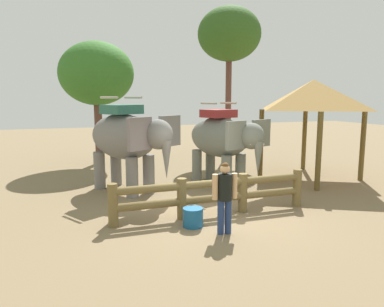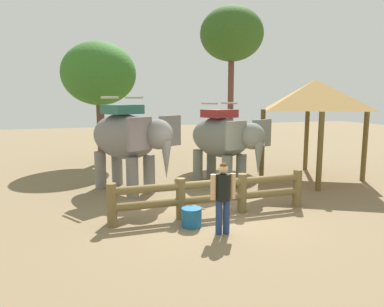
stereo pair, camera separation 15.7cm
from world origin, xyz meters
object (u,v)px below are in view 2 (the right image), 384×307
object	(u,v)px
tourist_woman_in_black	(223,193)
tree_back_center	(99,74)
log_fence	(212,193)
elephant_near_left	(128,139)
thatched_shelter	(315,96)
tree_far_left	(232,35)
feed_bucket	(191,217)
elephant_center	(223,139)

from	to	relation	value
tourist_woman_in_black	tree_back_center	world-z (taller)	tree_back_center
log_fence	tourist_woman_in_black	size ratio (longest dim) A/B	3.28
elephant_near_left	tourist_woman_in_black	world-z (taller)	elephant_near_left
log_fence	thatched_shelter	bearing A→B (deg)	28.38
tree_back_center	elephant_near_left	bearing A→B (deg)	-86.64
elephant_near_left	thatched_shelter	distance (m)	6.96
tree_far_left	log_fence	bearing A→B (deg)	-117.75
log_fence	thatched_shelter	distance (m)	6.38
tourist_woman_in_black	feed_bucket	size ratio (longest dim) A/B	3.38
tree_back_center	feed_bucket	size ratio (longest dim) A/B	11.44
elephant_near_left	tree_back_center	size ratio (longest dim) A/B	0.65
elephant_near_left	tree_far_left	xyz separation A→B (m)	(5.98, 5.09, 4.30)
tree_far_left	tree_back_center	world-z (taller)	tree_far_left
elephant_center	tourist_woman_in_black	bearing A→B (deg)	-113.92
log_fence	feed_bucket	distance (m)	1.06
thatched_shelter	tree_far_left	distance (m)	6.23
log_fence	elephant_near_left	bearing A→B (deg)	117.73
tree_back_center	feed_bucket	distance (m)	10.20
tourist_woman_in_black	tree_far_left	distance (m)	11.72
elephant_center	log_fence	bearing A→B (deg)	-118.64
elephant_near_left	feed_bucket	world-z (taller)	elephant_near_left
log_fence	elephant_center	world-z (taller)	elephant_center
tree_far_left	elephant_center	bearing A→B (deg)	-117.26
elephant_center	thatched_shelter	size ratio (longest dim) A/B	0.80
tree_back_center	tourist_woman_in_black	bearing A→B (deg)	-80.35
thatched_shelter	tree_far_left	xyz separation A→B (m)	(-0.84, 5.44, 2.93)
tourist_woman_in_black	log_fence	bearing A→B (deg)	78.03
tree_back_center	feed_bucket	world-z (taller)	tree_back_center
elephant_center	thatched_shelter	bearing A→B (deg)	-1.59
elephant_near_left	thatched_shelter	world-z (taller)	thatched_shelter
feed_bucket	tree_far_left	bearing A→B (deg)	59.96
elephant_near_left	feed_bucket	xyz separation A→B (m)	(0.87, -3.74, -1.50)
log_fence	tree_back_center	distance (m)	9.63
elephant_center	tree_back_center	xyz separation A→B (m)	(-3.56, 5.88, 2.45)
tree_back_center	thatched_shelter	bearing A→B (deg)	-39.93
thatched_shelter	tree_far_left	bearing A→B (deg)	98.73
log_fence	feed_bucket	size ratio (longest dim) A/B	11.11
elephant_near_left	log_fence	bearing A→B (deg)	-62.27
elephant_near_left	elephant_center	world-z (taller)	elephant_near_left
elephant_near_left	tree_back_center	world-z (taller)	tree_back_center
thatched_shelter	tree_back_center	distance (m)	9.36
log_fence	feed_bucket	world-z (taller)	log_fence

